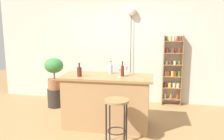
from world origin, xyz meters
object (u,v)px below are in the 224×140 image
Objects in this scene: plant_stool at (55,98)px; potted_plant at (54,71)px; bar_stool at (117,111)px; bottle_soda_blue at (122,71)px; spice_shelf at (172,69)px; bottle_wine_red at (111,69)px; pendant_globe_light at (131,13)px; wine_glass_center at (126,69)px; bottle_vinegar at (79,71)px; wine_glass_left at (119,71)px.

plant_stool is 0.65m from potted_plant.
bottle_soda_blue is at bearing 91.25° from bar_stool.
spice_shelf is 1.78m from bottle_soda_blue.
bottle_wine_red reaches higher than plant_stool.
pendant_globe_light is (-0.02, 2.22, 1.63)m from bar_stool.
pendant_globe_light is (-0.07, 1.40, 1.11)m from wine_glass_center.
bar_stool is at bearing -93.18° from wine_glass_center.
wine_glass_center is 1.79m from pendant_globe_light.
bottle_soda_blue is 0.11× the size of pendant_globe_light.
wine_glass_left is at bearing 4.33° from bottle_vinegar.
plant_stool is 1.76× the size of bottle_vinegar.
bottle_soda_blue is at bearing -38.35° from bottle_wine_red.
pendant_globe_light reaches higher than spice_shelf.
bottle_soda_blue reaches higher than bar_stool.
bar_stool is at bearing -88.75° from bottle_soda_blue.
bar_stool is 0.32× the size of pendant_globe_light.
bottle_vinegar is 0.85m from wine_glass_center.
plant_stool is 1.60× the size of bottle_soda_blue.
bottle_soda_blue reaches higher than bottle_wine_red.
spice_shelf reaches higher than bottle_vinegar.
bottle_vinegar is 1.48× the size of wine_glass_center.
wine_glass_left is at bearing -29.46° from plant_stool.
potted_plant is at bearing 0.00° from plant_stool.
bottle_vinegar is at bearing 144.96° from bar_stool.
wine_glass_center is at bearing 66.99° from wine_glass_left.
potted_plant reaches higher than plant_stool.
bottle_wine_red is 1.47× the size of wine_glass_left.
wine_glass_center is at bearing 86.82° from bar_stool.
spice_shelf is at bearing 43.44° from bottle_vinegar.
pendant_globe_light is (0.74, 1.69, 1.14)m from bottle_vinegar.
bottle_wine_red is (1.45, -0.62, 0.83)m from plant_stool.
potted_plant reaches higher than wine_glass_center.
potted_plant is 1.91m from wine_glass_center.
plant_stool is 2.60× the size of wine_glass_center.
potted_plant is at bearing 156.77° from bottle_wine_red.
bottle_vinegar is at bearing -166.97° from bottle_soda_blue.
wine_glass_left and wine_glass_center have the same top height.
bottle_soda_blue is at bearing 72.72° from wine_glass_left.
spice_shelf is 6.85× the size of bottle_vinegar.
plant_stool is 0.59× the size of potted_plant.
bottle_soda_blue is 0.13m from wine_glass_left.
spice_shelf is at bearing 13.66° from plant_stool.
spice_shelf is 6.89× the size of bottle_wine_red.
potted_plant is 1.58m from bottle_wine_red.
wine_glass_left is (-0.04, -0.12, 0.02)m from bottle_soda_blue.
plant_stool is 1.78m from bottle_wine_red.
wine_glass_center is (1.76, -0.71, 0.21)m from potted_plant.
bottle_soda_blue is at bearing -25.76° from potted_plant.
wine_glass_center is (0.80, 0.28, 0.03)m from bottle_vinegar.
plant_stool is at bearing 133.86° from bottle_vinegar.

